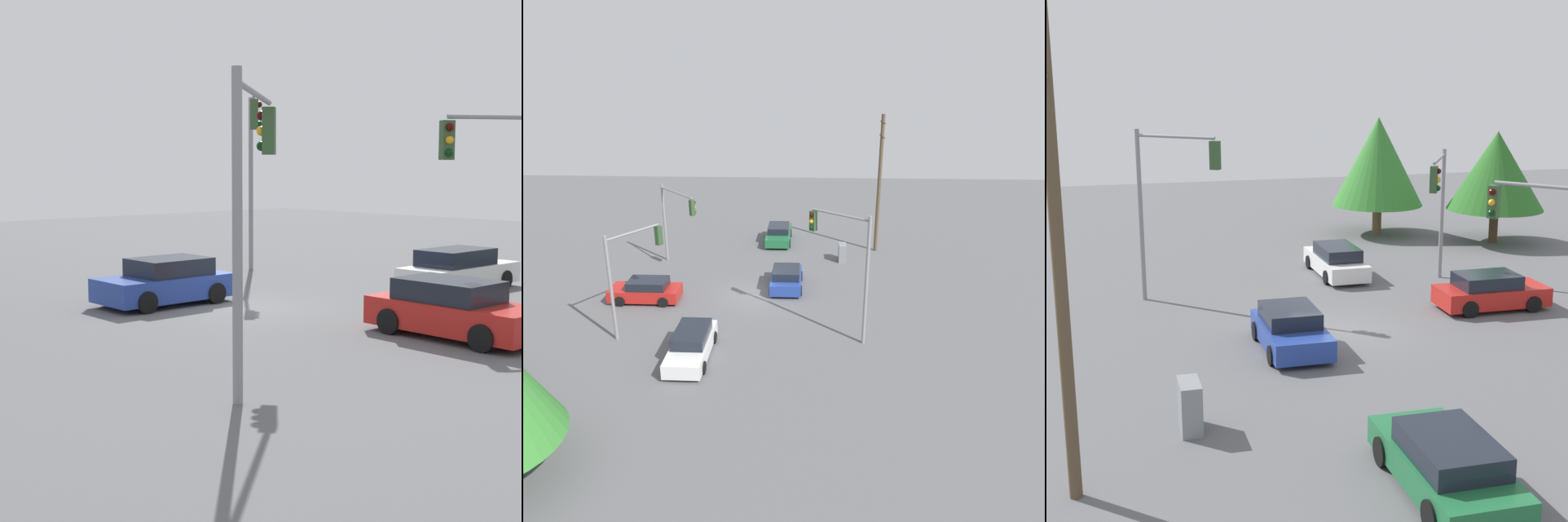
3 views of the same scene
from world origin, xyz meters
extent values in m
plane|color=#5B5B5E|center=(0.00, 0.00, 0.00)|extent=(80.00, 80.00, 0.00)
cube|color=#1E6638|center=(-11.05, 0.71, 0.53)|extent=(4.67, 1.94, 0.67)
cube|color=black|center=(-11.29, 0.71, 1.13)|extent=(2.57, 1.71, 0.53)
cylinder|color=black|center=(-9.60, 1.63, 0.35)|extent=(0.70, 0.22, 0.70)
cylinder|color=black|center=(-9.60, -0.21, 0.35)|extent=(0.70, 0.22, 0.70)
cylinder|color=black|center=(-12.50, 1.63, 0.35)|extent=(0.70, 0.22, 0.70)
cylinder|color=black|center=(-12.50, -0.21, 0.35)|extent=(0.70, 0.22, 0.70)
cube|color=silver|center=(7.74, -2.52, 0.51)|extent=(4.73, 1.77, 0.69)
cube|color=black|center=(7.50, -2.52, 1.13)|extent=(2.60, 1.56, 0.55)
cylinder|color=black|center=(9.20, -1.68, 0.31)|extent=(0.61, 0.22, 0.61)
cylinder|color=black|center=(9.20, -3.36, 0.31)|extent=(0.61, 0.22, 0.61)
cylinder|color=black|center=(6.27, -1.68, 0.31)|extent=(0.61, 0.22, 0.61)
cylinder|color=black|center=(6.27, -3.36, 0.31)|extent=(0.61, 0.22, 0.61)
cube|color=red|center=(1.21, -6.82, 0.53)|extent=(1.85, 4.24, 0.71)
cube|color=black|center=(1.21, -6.61, 1.14)|extent=(1.62, 2.33, 0.52)
cylinder|color=black|center=(2.09, -8.14, 0.32)|extent=(0.22, 0.64, 0.64)
cylinder|color=black|center=(0.34, -8.14, 0.32)|extent=(0.22, 0.64, 0.64)
cylinder|color=black|center=(2.09, -5.51, 0.32)|extent=(0.22, 0.64, 0.64)
cylinder|color=black|center=(0.34, -5.51, 0.32)|extent=(0.22, 0.64, 0.64)
cube|color=#233D93|center=(-1.32, 1.78, 0.52)|extent=(4.04, 1.95, 0.70)
cube|color=black|center=(-1.12, 1.78, 1.13)|extent=(2.22, 1.71, 0.52)
cylinder|color=black|center=(-2.57, 0.85, 0.32)|extent=(0.64, 0.22, 0.64)
cylinder|color=black|center=(-2.57, 2.70, 0.32)|extent=(0.64, 0.22, 0.64)
cylinder|color=black|center=(-0.07, 0.85, 0.32)|extent=(0.64, 0.22, 0.64)
cylinder|color=black|center=(-0.07, 2.70, 0.32)|extent=(0.64, 0.22, 0.64)
cylinder|color=gray|center=(-4.54, -5.99, 5.54)|extent=(3.49, 3.01, 0.12)
cube|color=#2D4C28|center=(-2.84, -4.54, 4.92)|extent=(0.44, 0.43, 1.05)
sphere|color=#360503|center=(-2.95, -4.40, 5.26)|extent=(0.22, 0.22, 0.22)
sphere|color=orange|center=(-2.95, -4.40, 4.92)|extent=(0.22, 0.22, 0.22)
sphere|color=black|center=(-2.95, -4.40, 4.58)|extent=(0.22, 0.22, 0.22)
cylinder|color=gray|center=(5.94, 6.08, 3.41)|extent=(0.18, 0.18, 6.82)
cylinder|color=gray|center=(4.85, 4.74, 6.57)|extent=(2.29, 2.76, 0.12)
cube|color=#2D4C28|center=(3.75, 3.40, 5.94)|extent=(0.43, 0.44, 1.05)
sphere|color=#360503|center=(3.88, 3.29, 6.28)|extent=(0.22, 0.22, 0.22)
sphere|color=orange|center=(3.88, 3.29, 5.94)|extent=(0.22, 0.22, 0.22)
sphere|color=black|center=(3.88, 3.29, 5.61)|extent=(0.22, 0.22, 0.22)
cylinder|color=gray|center=(6.14, -6.87, 2.85)|extent=(0.18, 0.18, 5.71)
cylinder|color=gray|center=(4.64, -5.98, 5.46)|extent=(3.06, 1.88, 0.12)
cube|color=#2D4C28|center=(3.14, -5.09, 4.83)|extent=(0.44, 0.41, 1.05)
sphere|color=#360503|center=(3.05, -5.24, 5.17)|extent=(0.22, 0.22, 0.22)
sphere|color=orange|center=(3.05, -5.24, 4.83)|extent=(0.22, 0.22, 0.22)
sphere|color=black|center=(3.05, -5.24, 4.50)|extent=(0.22, 0.22, 0.22)
cylinder|color=brown|center=(-9.23, 8.54, 5.25)|extent=(0.28, 0.28, 10.50)
cube|color=gray|center=(-6.58, 5.73, 0.67)|extent=(1.10, 0.53, 1.33)
cylinder|color=#4C3823|center=(12.33, -12.74, 0.89)|extent=(0.47, 0.47, 1.79)
cone|color=#286623|center=(12.33, -12.74, 3.85)|extent=(5.11, 5.11, 4.12)
cylinder|color=brown|center=(16.06, -7.46, 0.83)|extent=(0.51, 0.51, 1.65)
cone|color=#337A2D|center=(16.06, -7.46, 4.08)|extent=(5.04, 5.04, 4.85)
camera|label=1|loc=(-15.04, -17.83, 4.13)|focal=55.00mm
camera|label=2|loc=(29.54, 3.08, 13.05)|focal=35.00mm
camera|label=3|loc=(-25.66, 7.72, 9.03)|focal=55.00mm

